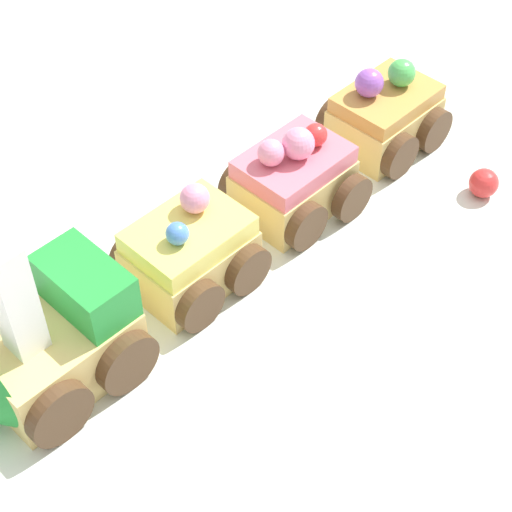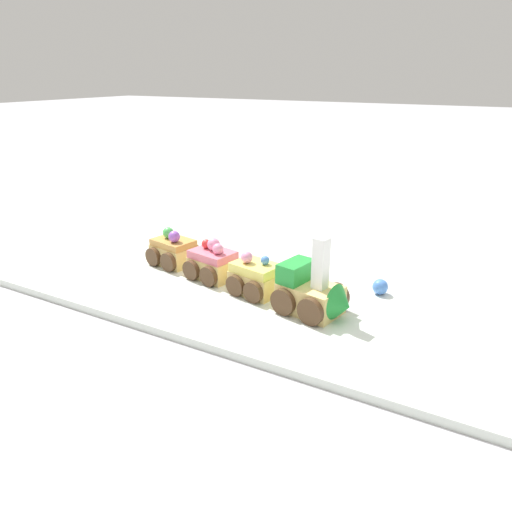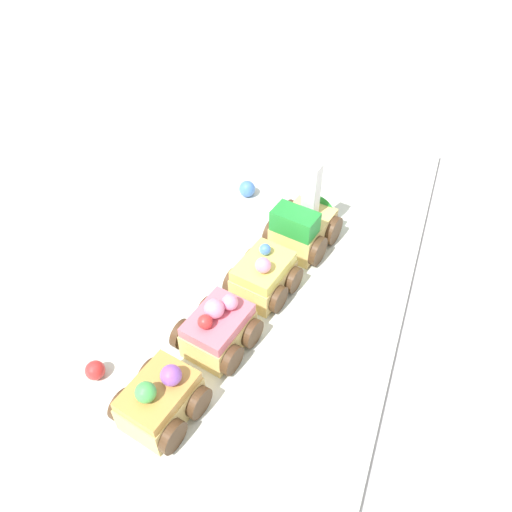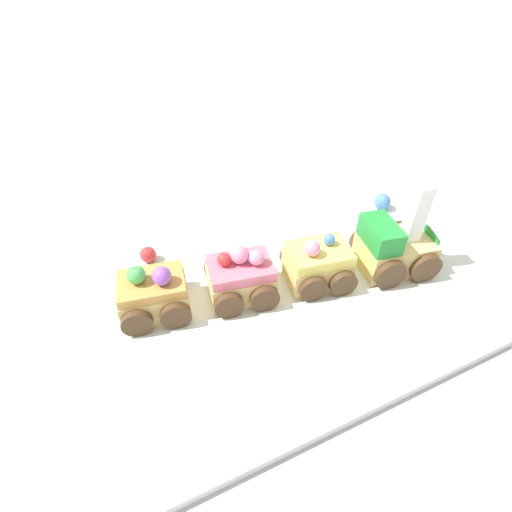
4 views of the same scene
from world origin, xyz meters
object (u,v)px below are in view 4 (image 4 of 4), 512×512
cake_car_strawberry (241,278)px  gumball_blue (382,202)px  cake_car_lemon (318,265)px  cake_car_caramel (154,294)px  cake_train_locomotive (400,247)px  gumball_red (148,255)px

cake_car_strawberry → gumball_blue: size_ratio=3.50×
cake_car_lemon → cake_car_caramel: 0.19m
cake_train_locomotive → gumball_blue: 0.13m
cake_train_locomotive → cake_car_strawberry: cake_train_locomotive is taller
cake_car_lemon → cake_car_strawberry: (-0.09, 0.02, 0.00)m
cake_train_locomotive → cake_car_strawberry: (-0.20, 0.04, -0.00)m
cake_car_lemon → cake_car_strawberry: size_ratio=1.00×
cake_train_locomotive → cake_car_lemon: size_ratio=1.37×
cake_car_lemon → gumball_blue: cake_car_lemon is taller
cake_car_lemon → cake_car_strawberry: cake_car_strawberry is taller
cake_car_lemon → gumball_blue: bearing=38.3°
gumball_red → gumball_blue: (0.35, -0.03, 0.00)m
cake_car_lemon → gumball_red: bearing=156.3°
gumball_red → cake_car_strawberry: bearing=-50.4°
cake_car_lemon → gumball_red: cake_car_lemon is taller
cake_car_strawberry → cake_car_caramel: bearing=-179.8°
cake_car_lemon → cake_car_caramel: bearing=-180.0°
cake_train_locomotive → gumball_red: (-0.29, 0.14, -0.02)m
cake_car_strawberry → cake_car_caramel: (-0.10, 0.02, -0.00)m
cake_car_strawberry → gumball_red: cake_car_strawberry is taller
cake_car_strawberry → gumball_red: (-0.09, 0.10, -0.01)m
cake_car_caramel → gumball_red: 0.09m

